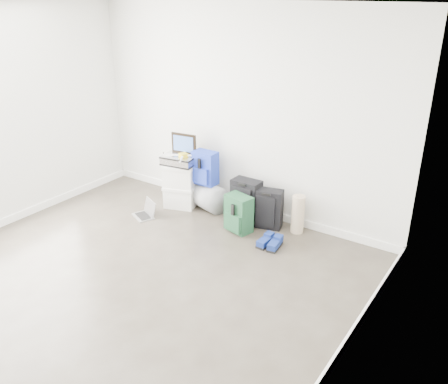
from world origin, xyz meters
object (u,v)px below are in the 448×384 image
Objects in this scene: briefcase at (180,160)px; carry_on at (269,209)px; boxes_stack at (181,185)px; duffel_bag at (207,195)px; large_suitcase at (246,201)px; laptop at (146,212)px.

carry_on is at bearing -3.79° from briefcase.
briefcase is (0.00, -0.00, 0.37)m from boxes_stack.
carry_on is (1.33, 0.12, -0.06)m from boxes_stack.
boxes_stack is 0.39m from duffel_bag.
briefcase is at bearing -174.04° from large_suitcase.
boxes_stack is 1.21× the size of carry_on.
boxes_stack is 1.07× the size of large_suitcase.
large_suitcase reaches higher than duffel_bag.
laptop is at bearing -170.96° from carry_on.
carry_on reaches higher than duffel_bag.
carry_on is at bearing 5.42° from large_suitcase.
large_suitcase is (0.67, -0.05, 0.10)m from duffel_bag.
duffel_bag is 1.64× the size of laptop.
briefcase reaches higher than duffel_bag.
boxes_stack is 1.01m from large_suitcase.
boxes_stack is at bearing 170.90° from carry_on.
laptop is at bearing -151.54° from large_suitcase.
large_suitcase is 1.13× the size of carry_on.
duffel_bag is 0.86m from laptop.
boxes_stack is 0.37m from briefcase.
boxes_stack is 1.40× the size of briefcase.
laptop is at bearing -117.63° from briefcase.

